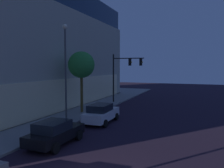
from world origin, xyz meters
The scene contains 5 objects.
traffic_light_far_corner centered at (21.08, 5.35, 4.50)m, with size 0.45×4.12×6.26m.
street_lamp_sidewalk centered at (9.88, 7.10, 5.33)m, with size 0.44×0.44×8.30m.
sidewalk_tree centered at (13.34, 7.43, 4.95)m, with size 2.70×2.70×6.19m.
car_black centered at (4.25, 4.34, 0.78)m, with size 4.18×2.04×1.52m.
car_white centered at (10.41, 3.96, 0.83)m, with size 4.36×2.00×1.63m.
Camera 1 is at (-7.39, -3.91, 4.80)m, focal length 37.02 mm.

